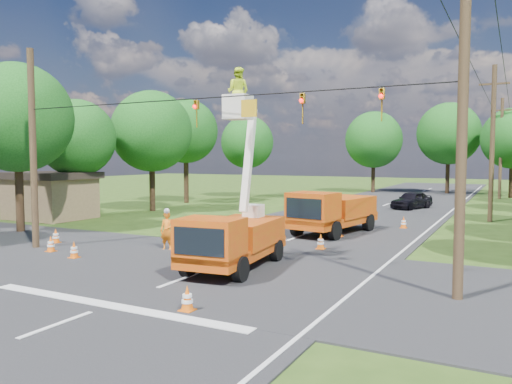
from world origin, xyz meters
The scene contains 29 objects.
ground centered at (0.00, 20.00, 0.00)m, with size 140.00×140.00×0.00m, color #2A4514.
road_main centered at (0.00, 20.00, 0.00)m, with size 12.00×100.00×0.06m, color black.
road_cross centered at (0.00, 2.00, 0.00)m, with size 56.00×10.00×0.07m, color black.
stop_bar centered at (0.00, -3.20, 0.00)m, with size 9.00×0.45×0.02m, color silver.
edge_line centered at (5.60, 20.00, 0.00)m, with size 0.12×90.00×0.02m, color silver.
bucket_truck centered at (0.73, 2.41, 1.62)m, with size 2.72×5.86×7.46m.
second_truck centered at (1.15, 12.24, 1.23)m, with size 3.35×6.62×2.37m.
ground_worker centered at (-3.87, 4.40, 0.87)m, with size 0.63×0.41×1.73m, color #F95D15.
distant_car centered at (2.54, 27.79, 0.71)m, with size 1.69×4.19×1.43m, color black.
traffic_cone_0 centered at (2.17, -2.56, 0.36)m, with size 0.38×0.38×0.71m.
traffic_cone_1 centered at (2.20, 7.67, 0.36)m, with size 0.38×0.38×0.71m.
traffic_cone_2 centered at (1.83, 11.41, 0.36)m, with size 0.38×0.38×0.71m.
traffic_cone_3 centered at (-6.08, 1.10, 0.36)m, with size 0.38×0.38×0.71m.
traffic_cone_4 centered at (-8.05, 1.61, 0.36)m, with size 0.38×0.38×0.71m.
traffic_cone_5 centered at (-9.70, 3.28, 0.36)m, with size 0.38×0.38×0.71m.
traffic_cone_6 centered at (4.19, 16.17, 0.36)m, with size 0.38×0.38×0.71m.
pole_right_near centered at (8.50, 2.00, 5.11)m, with size 1.80×0.30×10.00m.
pole_right_mid centered at (8.50, 22.00, 5.11)m, with size 1.80×0.30×10.00m.
pole_right_far centered at (8.50, 42.00, 5.11)m, with size 1.80×0.30×10.00m.
pole_left centered at (-9.50, 2.00, 4.50)m, with size 0.30×0.30×9.00m.
signal_span centered at (2.23, 1.99, 5.88)m, with size 18.00×0.29×1.07m.
shed centered at (-18.00, 10.00, 1.62)m, with size 5.50×4.50×3.15m.
tree_left_b centered at (-14.50, 5.00, 6.31)m, with size 6.00×6.00×9.32m.
tree_left_c centered at (-16.50, 11.00, 5.44)m, with size 5.20×5.20×8.06m.
tree_left_d centered at (-15.00, 17.00, 6.12)m, with size 6.20×6.20×9.24m.
tree_left_e centered at (-16.80, 24.00, 6.49)m, with size 5.80×5.80×9.41m.
tree_left_f centered at (-14.80, 32.00, 5.69)m, with size 5.40×5.40×8.40m.
tree_far_a centered at (-5.00, 45.00, 6.19)m, with size 6.60×6.60×9.50m.
tree_far_b centered at (3.00, 47.00, 6.81)m, with size 7.00×7.00×10.32m.
Camera 1 is at (9.90, -13.37, 4.15)m, focal length 35.00 mm.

